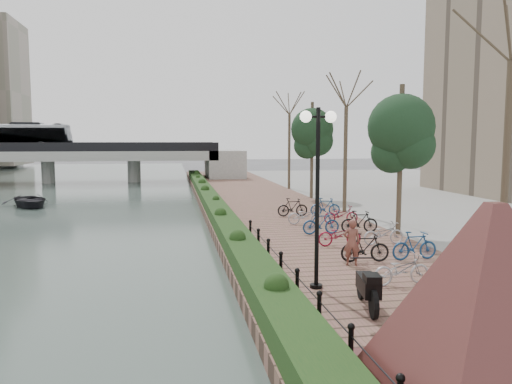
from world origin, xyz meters
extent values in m
plane|color=#59595B|center=(0.00, 0.00, 0.00)|extent=(220.00, 220.00, 0.00)
cube|color=brown|center=(4.00, 17.50, 0.25)|extent=(8.00, 75.00, 0.50)
cube|color=#153814|center=(0.60, 20.00, 0.80)|extent=(1.10, 56.00, 0.60)
cylinder|color=black|center=(1.40, -3.00, 0.85)|extent=(0.10, 0.10, 0.70)
cylinder|color=black|center=(1.40, -1.00, 0.85)|extent=(0.10, 0.10, 0.70)
cylinder|color=black|center=(1.40, 1.00, 0.85)|extent=(0.10, 0.10, 0.70)
cylinder|color=black|center=(1.40, 3.00, 0.85)|extent=(0.10, 0.10, 0.70)
cylinder|color=black|center=(1.40, 5.00, 0.85)|extent=(0.10, 0.10, 0.70)
cylinder|color=black|center=(1.40, 7.00, 0.85)|extent=(0.10, 0.10, 0.70)
cylinder|color=black|center=(1.40, 9.00, 0.85)|extent=(0.10, 0.10, 0.70)
pyramid|color=#4E2621|center=(2.95, -4.74, 2.21)|extent=(6.11, 6.11, 2.96)
cylinder|color=black|center=(2.14, 1.75, 2.99)|extent=(0.12, 0.12, 4.99)
cylinder|color=black|center=(2.14, 1.75, 5.24)|extent=(0.70, 0.06, 0.06)
sphere|color=white|center=(1.79, 1.75, 5.24)|extent=(0.32, 0.32, 0.32)
sphere|color=white|center=(2.49, 1.75, 5.24)|extent=(0.32, 0.32, 0.32)
imported|color=brown|center=(4.00, 4.01, 1.27)|extent=(0.63, 0.50, 1.53)
imported|color=#A2A2A7|center=(4.60, 1.63, 0.95)|extent=(0.60, 1.72, 0.90)
imported|color=black|center=(4.60, 4.23, 1.00)|extent=(0.47, 1.66, 1.00)
imported|color=maroon|center=(4.60, 6.83, 0.95)|extent=(0.60, 1.71, 0.90)
imported|color=navy|center=(4.60, 9.43, 1.00)|extent=(0.47, 1.66, 1.00)
imported|color=#A2A2A7|center=(4.60, 12.03, 0.95)|extent=(0.60, 1.71, 0.90)
imported|color=black|center=(4.60, 14.63, 1.00)|extent=(0.47, 1.66, 1.00)
imported|color=maroon|center=(6.40, 1.63, 0.95)|extent=(0.60, 1.72, 0.90)
imported|color=navy|center=(6.40, 4.23, 1.00)|extent=(0.47, 1.66, 1.00)
imported|color=#A2A2A7|center=(6.40, 6.83, 0.95)|extent=(0.60, 1.71, 0.90)
imported|color=black|center=(6.40, 9.43, 1.00)|extent=(0.47, 1.66, 1.00)
imported|color=maroon|center=(6.40, 12.03, 0.95)|extent=(0.60, 1.71, 0.90)
imported|color=navy|center=(6.40, 14.63, 1.00)|extent=(0.47, 1.66, 1.00)
cube|color=gray|center=(-15.00, 45.00, 3.00)|extent=(36.00, 8.00, 1.00)
cube|color=black|center=(-15.00, 41.10, 3.95)|extent=(36.00, 0.15, 0.90)
cube|color=black|center=(-15.00, 48.90, 3.95)|extent=(36.00, 0.15, 0.90)
cylinder|color=gray|center=(-15.00, 45.00, 1.25)|extent=(1.40, 1.40, 2.50)
cylinder|color=gray|center=(-6.00, 45.00, 1.25)|extent=(1.40, 1.40, 2.50)
imported|color=silver|center=(-17.91, 45.00, 5.00)|extent=(2.52, 10.77, 3.00)
imported|color=black|center=(-11.61, 24.99, 0.46)|extent=(4.65, 5.20, 0.89)
camera|label=1|loc=(-1.76, -11.37, 4.60)|focal=35.00mm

